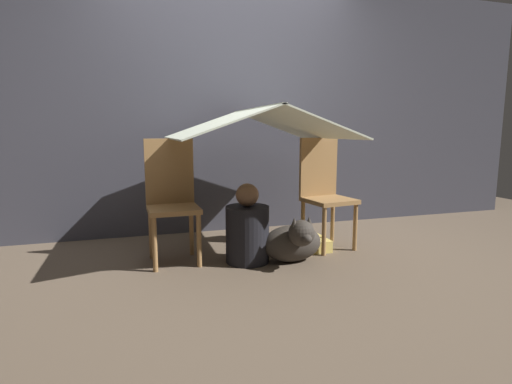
# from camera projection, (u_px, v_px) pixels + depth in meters

# --- Properties ---
(ground_plane) EXTENTS (8.80, 8.80, 0.00)m
(ground_plane) POSITION_uv_depth(u_px,v_px,m) (261.00, 259.00, 3.14)
(ground_plane) COLOR brown
(wall_back) EXTENTS (7.00, 0.05, 2.50)m
(wall_back) POSITION_uv_depth(u_px,v_px,m) (228.00, 106.00, 3.94)
(wall_back) COLOR #3D3D47
(wall_back) RESTS_ON ground_plane
(chair_left) EXTENTS (0.39, 0.39, 0.94)m
(chair_left) POSITION_uv_depth(u_px,v_px,m) (172.00, 196.00, 3.07)
(chair_left) COLOR olive
(chair_left) RESTS_ON ground_plane
(chair_right) EXTENTS (0.43, 0.43, 0.94)m
(chair_right) POSITION_uv_depth(u_px,v_px,m) (324.00, 189.00, 3.45)
(chair_right) COLOR olive
(chair_right) RESTS_ON ground_plane
(sheet_canopy) EXTENTS (1.31, 1.23, 0.24)m
(sheet_canopy) POSITION_uv_depth(u_px,v_px,m) (256.00, 123.00, 3.10)
(sheet_canopy) COLOR silver
(person_front) EXTENTS (0.33, 0.33, 0.61)m
(person_front) POSITION_uv_depth(u_px,v_px,m) (247.00, 230.00, 3.05)
(person_front) COLOR black
(person_front) RESTS_ON ground_plane
(dog) EXTENTS (0.47, 0.44, 0.39)m
(dog) POSITION_uv_depth(u_px,v_px,m) (294.00, 241.00, 3.04)
(dog) COLOR #332D28
(dog) RESTS_ON ground_plane
(floor_cushion) EXTENTS (0.45, 0.36, 0.10)m
(floor_cushion) POSITION_uv_depth(u_px,v_px,m) (299.00, 244.00, 3.40)
(floor_cushion) COLOR #E5CC66
(floor_cushion) RESTS_ON ground_plane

